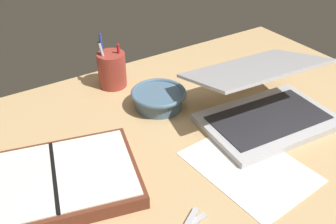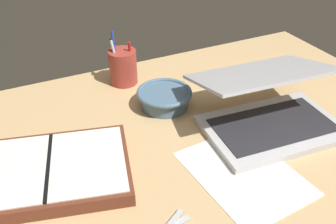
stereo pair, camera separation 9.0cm
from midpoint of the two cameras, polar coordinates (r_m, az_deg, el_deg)
name	(u,v)px [view 2 (the right image)]	position (r cm, az deg, el deg)	size (l,w,h in cm)	color
desk_top	(192,156)	(90.36, 6.62, -6.75)	(140.00, 100.00, 2.00)	tan
laptop	(269,109)	(99.71, 17.62, 0.40)	(36.36, 32.78, 15.95)	#B7B7BC
bowl	(164,97)	(103.83, 1.94, 2.14)	(15.45, 15.45, 5.04)	slate
pen_cup	(123,67)	(114.61, -4.65, 6.84)	(8.41, 8.41, 16.74)	#9E382D
planner	(50,171)	(84.57, -14.67, -8.84)	(39.24, 31.70, 3.58)	brown
paper_sheet_front	(244,173)	(86.47, 14.45, -9.12)	(20.50, 27.22, 0.16)	white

